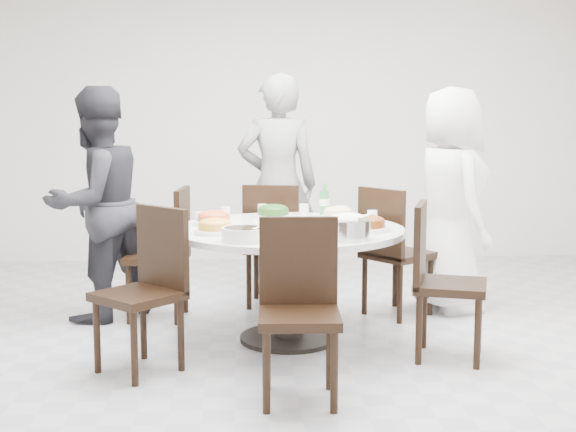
{
  "coord_description": "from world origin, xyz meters",
  "views": [
    {
      "loc": [
        -0.47,
        -4.91,
        1.55
      ],
      "look_at": [
        -0.15,
        0.25,
        0.82
      ],
      "focal_mm": 50.0,
      "sensor_mm": 36.0,
      "label": 1
    }
  ],
  "objects": [
    {
      "name": "dining_table",
      "position": [
        -0.15,
        0.2,
        0.38
      ],
      "size": [
        1.5,
        1.5,
        0.75
      ],
      "primitive_type": "cylinder",
      "color": "white",
      "rests_on": "floor"
    },
    {
      "name": "chair_ne",
      "position": [
        0.69,
        0.79,
        0.47
      ],
      "size": [
        0.59,
        0.59,
        0.95
      ],
      "primitive_type": "cube",
      "rotation": [
        0.0,
        0.0,
        2.23
      ],
      "color": "black",
      "rests_on": "floor"
    },
    {
      "name": "chair_sw",
      "position": [
        -1.06,
        -0.37,
        0.47
      ],
      "size": [
        0.59,
        0.59,
        0.95
      ],
      "primitive_type": "cube",
      "rotation": [
        0.0,
        0.0,
        5.51
      ],
      "color": "black",
      "rests_on": "floor"
    },
    {
      "name": "chair_n",
      "position": [
        -0.2,
        1.15,
        0.47
      ],
      "size": [
        0.49,
        0.49,
        0.95
      ],
      "primitive_type": "cube",
      "rotation": [
        0.0,
        0.0,
        2.96
      ],
      "color": "black",
      "rests_on": "floor"
    },
    {
      "name": "rice_bowl",
      "position": [
        0.17,
        -0.25,
        0.81
      ],
      "size": [
        0.27,
        0.27,
        0.12
      ],
      "primitive_type": "cylinder",
      "color": "silver",
      "rests_on": "dining_table"
    },
    {
      "name": "diner_middle",
      "position": [
        -0.16,
        1.55,
        0.89
      ],
      "size": [
        0.66,
        0.44,
        1.79
      ],
      "primitive_type": "imported",
      "rotation": [
        0.0,
        0.0,
        3.13
      ],
      "color": "black",
      "rests_on": "floor"
    },
    {
      "name": "dish_tofu",
      "position": [
        -0.62,
        -0.0,
        0.78
      ],
      "size": [
        0.26,
        0.26,
        0.07
      ],
      "primitive_type": "cylinder",
      "color": "white",
      "rests_on": "dining_table"
    },
    {
      "name": "tea_cups",
      "position": [
        -0.16,
        0.85,
        0.79
      ],
      "size": [
        0.07,
        0.07,
        0.08
      ],
      "primitive_type": "cylinder",
      "color": "white",
      "rests_on": "dining_table"
    },
    {
      "name": "chair_se",
      "position": [
        0.81,
        -0.24,
        0.47
      ],
      "size": [
        0.53,
        0.53,
        0.95
      ],
      "primitive_type": "cube",
      "rotation": [
        0.0,
        0.0,
        7.54
      ],
      "color": "black",
      "rests_on": "floor"
    },
    {
      "name": "dish_orange",
      "position": [
        -0.64,
        0.36,
        0.79
      ],
      "size": [
        0.27,
        0.27,
        0.07
      ],
      "primitive_type": "cylinder",
      "color": "white",
      "rests_on": "dining_table"
    },
    {
      "name": "wall_back",
      "position": [
        0.0,
        3.0,
        1.4
      ],
      "size": [
        6.0,
        0.01,
        2.8
      ],
      "primitive_type": "cube",
      "color": "silver",
      "rests_on": "ground"
    },
    {
      "name": "beverage_bottle",
      "position": [
        0.14,
        0.72,
        0.87
      ],
      "size": [
        0.07,
        0.07,
        0.23
      ],
      "primitive_type": "cylinder",
      "color": "#338040",
      "rests_on": "dining_table"
    },
    {
      "name": "dish_redbrown",
      "position": [
        0.33,
        0.05,
        0.79
      ],
      "size": [
        0.31,
        0.31,
        0.08
      ],
      "primitive_type": "cylinder",
      "color": "white",
      "rests_on": "dining_table"
    },
    {
      "name": "chair_nw",
      "position": [
        -1.06,
        0.81,
        0.47
      ],
      "size": [
        0.47,
        0.47,
        0.95
      ],
      "primitive_type": "cube",
      "rotation": [
        0.0,
        0.0,
        4.59
      ],
      "color": "black",
      "rests_on": "floor"
    },
    {
      "name": "chair_s",
      "position": [
        -0.16,
        -0.89,
        0.47
      ],
      "size": [
        0.44,
        0.44,
        0.95
      ],
      "primitive_type": "cube",
      "rotation": [
        0.0,
        0.0,
        6.24
      ],
      "color": "black",
      "rests_on": "floor"
    },
    {
      "name": "diner_left",
      "position": [
        -1.49,
        0.83,
        0.84
      ],
      "size": [
        1.01,
        1.03,
        1.67
      ],
      "primitive_type": "imported",
      "rotation": [
        0.0,
        0.0,
        3.98
      ],
      "color": "black",
      "rests_on": "floor"
    },
    {
      "name": "floor",
      "position": [
        0.0,
        0.0,
        0.0
      ],
      "size": [
        6.0,
        6.0,
        0.01
      ],
      "primitive_type": "cube",
      "color": "#A9A8AD",
      "rests_on": "ground"
    },
    {
      "name": "soup_bowl",
      "position": [
        -0.45,
        -0.29,
        0.79
      ],
      "size": [
        0.26,
        0.26,
        0.08
      ],
      "primitive_type": "cylinder",
      "color": "white",
      "rests_on": "dining_table"
    },
    {
      "name": "dish_pale",
      "position": [
        0.21,
        0.54,
        0.78
      ],
      "size": [
        0.25,
        0.25,
        0.07
      ],
      "primitive_type": "cylinder",
      "color": "white",
      "rests_on": "dining_table"
    },
    {
      "name": "diner_right",
      "position": [
        1.1,
        0.93,
        0.84
      ],
      "size": [
        0.7,
        0.91,
        1.67
      ],
      "primitive_type": "imported",
      "rotation": [
        0.0,
        0.0,
        1.79
      ],
      "color": "silver",
      "rests_on": "floor"
    },
    {
      "name": "dish_greens",
      "position": [
        -0.23,
        0.65,
        0.79
      ],
      "size": [
        0.27,
        0.27,
        0.07
      ],
      "primitive_type": "cylinder",
      "color": "white",
      "rests_on": "dining_table"
    },
    {
      "name": "wall_front",
      "position": [
        0.0,
        -3.0,
        1.4
      ],
      "size": [
        6.0,
        0.01,
        2.8
      ],
      "primitive_type": "cube",
      "color": "silver",
      "rests_on": "ground"
    },
    {
      "name": "chopsticks",
      "position": [
        -0.14,
        0.89,
        0.76
      ],
      "size": [
        0.24,
        0.04,
        0.01
      ],
      "primitive_type": null,
      "color": "tan",
      "rests_on": "dining_table"
    }
  ]
}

